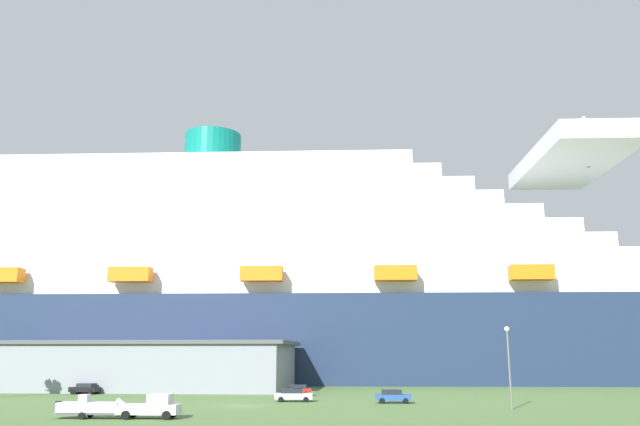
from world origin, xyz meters
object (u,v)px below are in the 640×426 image
Objects in this scene: cruise_ship at (315,296)px; pickup_truck at (152,407)px; parked_car_silver_sedan at (293,395)px; parked_car_red_hatchback at (297,390)px; parked_car_blue_suv at (393,396)px; street_lamp at (509,356)px; parked_car_black_coupe at (85,388)px; small_boat_on_trailer at (97,408)px.

pickup_truck is (-4.25, -78.93, -17.30)m from cruise_ship.
parked_car_red_hatchback is (-1.43, 11.07, -0.00)m from parked_car_silver_sedan.
parked_car_silver_sedan is at bearing 176.21° from parked_car_blue_suv.
cruise_ship is 50.62× the size of parked_car_blue_suv.
street_lamp is 1.97× the size of parked_car_black_coupe.
parked_car_silver_sedan is (5.06, -56.13, -17.51)m from cruise_ship.
cruise_ship reaches higher than pickup_truck.
parked_car_black_coupe is at bearing -122.20° from cruise_ship.
pickup_truck is 1.28× the size of parked_car_red_hatchback.
parked_car_blue_suv is at bearing -72.91° from cruise_ship.
pickup_truck is at bearing -103.08° from parked_car_red_hatchback.
small_boat_on_trailer is at bearing -159.46° from street_lamp.
parked_car_silver_sedan is 11.17m from parked_car_red_hatchback.
street_lamp is 27.05m from parked_car_silver_sedan.
pickup_truck is 1.17× the size of parked_car_silver_sedan.
street_lamp is at bearing -30.28° from parked_car_blue_suv.
cruise_ship is at bearing 86.92° from pickup_truck.
parked_car_silver_sedan is at bearing -18.16° from parked_car_black_coupe.
parked_car_red_hatchback is (3.62, -45.05, -17.51)m from cruise_ship.
parked_car_blue_suv is (-12.83, 7.49, -4.82)m from street_lamp.
pickup_truck is 5.15m from small_boat_on_trailer.
parked_car_red_hatchback is (7.87, 33.88, -0.21)m from pickup_truck.
cruise_ship is 27.94× the size of small_boat_on_trailer.
cruise_ship is at bearing 107.09° from parked_car_blue_suv.
street_lamp is 33.36m from parked_car_red_hatchback.
street_lamp reaches higher than small_boat_on_trailer.
street_lamp is at bearing -35.97° from parked_car_red_hatchback.
small_boat_on_trailer is 0.91× the size of street_lamp.
parked_car_silver_sedan is 1.11× the size of parked_car_blue_suv.
street_lamp reaches higher than parked_car_silver_sedan.
parked_car_black_coupe is at bearing 161.82° from street_lamp.
small_boat_on_trailer is 27.33m from parked_car_silver_sedan.
parked_car_red_hatchback is at bearing 139.40° from parked_car_blue_suv.
parked_car_blue_suv is (45.94, -11.81, -0.00)m from parked_car_black_coupe.
small_boat_on_trailer is at bearing -110.78° from parked_car_red_hatchback.
parked_car_silver_sedan is (-25.28, 8.32, -4.82)m from street_lamp.
pickup_truck is at bearing 4.45° from small_boat_on_trailer.
parked_car_black_coupe is at bearing 165.58° from parked_car_blue_suv.
pickup_truck reaches higher than parked_car_red_hatchback.
pickup_truck is at bearing -157.27° from street_lamp.
small_boat_on_trailer is 1.63× the size of parked_car_silver_sedan.
cruise_ship is at bearing 115.21° from street_lamp.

